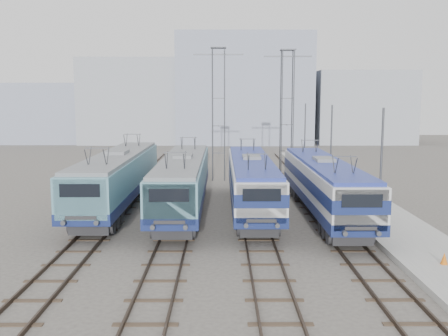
% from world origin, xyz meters
% --- Properties ---
extents(ground, '(160.00, 160.00, 0.00)m').
position_xyz_m(ground, '(0.00, 0.00, 0.00)').
color(ground, '#514C47').
extents(platform, '(4.00, 70.00, 0.30)m').
position_xyz_m(platform, '(10.20, 8.00, 0.15)').
color(platform, '#9E9E99').
rests_on(platform, ground).
extents(locomotive_far_left, '(2.92, 18.47, 3.48)m').
position_xyz_m(locomotive_far_left, '(-6.75, 9.65, 2.30)').
color(locomotive_far_left, navy).
rests_on(locomotive_far_left, ground).
extents(locomotive_center_left, '(2.82, 17.83, 3.36)m').
position_xyz_m(locomotive_center_left, '(-2.25, 8.59, 2.22)').
color(locomotive_center_left, navy).
rests_on(locomotive_center_left, ground).
extents(locomotive_center_right, '(2.75, 17.35, 3.26)m').
position_xyz_m(locomotive_center_right, '(2.25, 8.82, 2.22)').
color(locomotive_center_right, navy).
rests_on(locomotive_center_right, ground).
extents(locomotive_far_right, '(2.76, 17.46, 3.28)m').
position_xyz_m(locomotive_far_right, '(6.75, 7.37, 2.23)').
color(locomotive_far_right, navy).
rests_on(locomotive_far_right, ground).
extents(catenary_tower_west, '(4.50, 1.20, 12.00)m').
position_xyz_m(catenary_tower_west, '(0.00, 22.00, 6.64)').
color(catenary_tower_west, '#3F4247').
rests_on(catenary_tower_west, ground).
extents(catenary_tower_east, '(4.50, 1.20, 12.00)m').
position_xyz_m(catenary_tower_east, '(6.50, 24.00, 6.64)').
color(catenary_tower_east, '#3F4247').
rests_on(catenary_tower_east, ground).
extents(mast_front, '(0.12, 0.12, 7.00)m').
position_xyz_m(mast_front, '(8.60, 2.00, 3.50)').
color(mast_front, '#3F4247').
rests_on(mast_front, ground).
extents(mast_mid, '(0.12, 0.12, 7.00)m').
position_xyz_m(mast_mid, '(8.60, 14.00, 3.50)').
color(mast_mid, '#3F4247').
rests_on(mast_mid, ground).
extents(mast_rear, '(0.12, 0.12, 7.00)m').
position_xyz_m(mast_rear, '(8.60, 26.00, 3.50)').
color(mast_rear, '#3F4247').
rests_on(mast_rear, ground).
extents(safety_cone, '(0.31, 0.31, 0.52)m').
position_xyz_m(safety_cone, '(9.99, -2.77, 0.56)').
color(safety_cone, '#D16311').
rests_on(safety_cone, platform).
extents(building_west, '(18.00, 12.00, 14.00)m').
position_xyz_m(building_west, '(-14.00, 62.00, 7.00)').
color(building_west, '#949BA5').
rests_on(building_west, ground).
extents(building_center, '(22.00, 14.00, 18.00)m').
position_xyz_m(building_center, '(4.00, 62.00, 9.00)').
color(building_center, '#8890A7').
rests_on(building_center, ground).
extents(building_east, '(16.00, 12.00, 12.00)m').
position_xyz_m(building_east, '(24.00, 62.00, 6.00)').
color(building_east, '#949BA5').
rests_on(building_east, ground).
extents(building_far_west, '(14.00, 10.00, 10.00)m').
position_xyz_m(building_far_west, '(-30.00, 62.00, 5.00)').
color(building_far_west, '#8890A7').
rests_on(building_far_west, ground).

